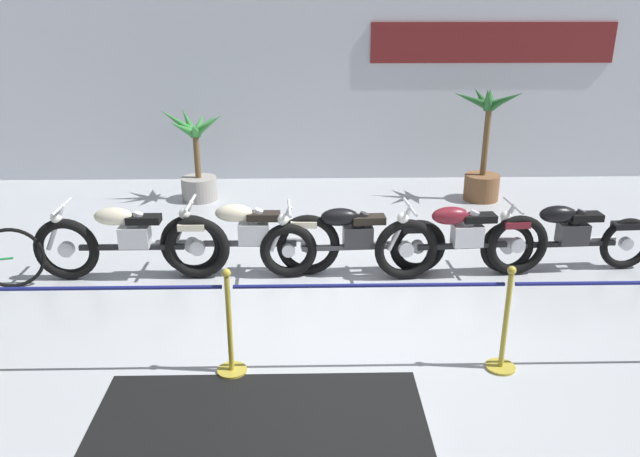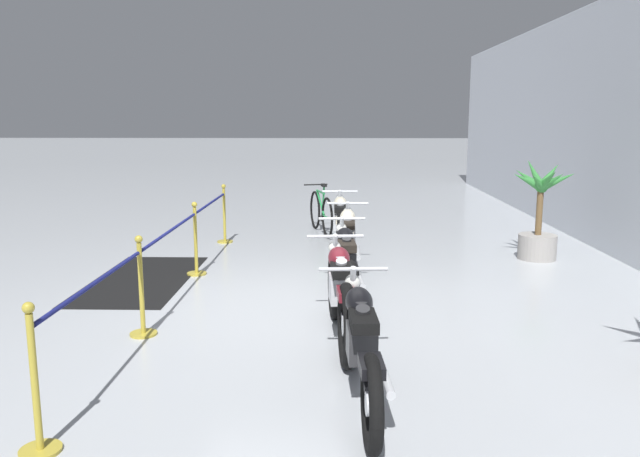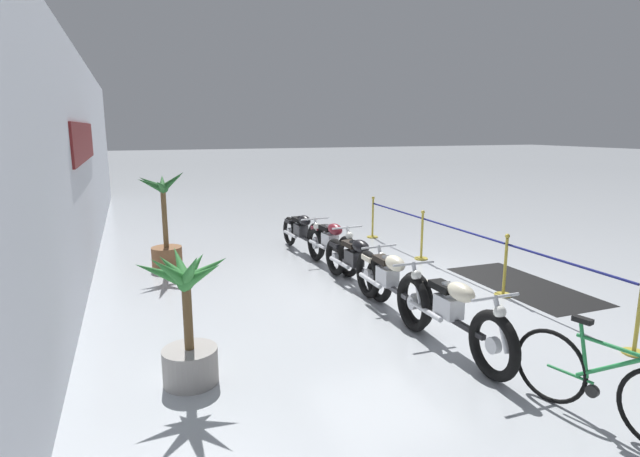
% 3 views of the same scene
% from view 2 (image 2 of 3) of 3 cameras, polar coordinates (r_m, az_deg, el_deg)
% --- Properties ---
extents(ground_plane, '(120.00, 120.00, 0.00)m').
position_cam_2_polar(ground_plane, '(7.71, -2.50, -6.69)').
color(ground_plane, '#B2B7BC').
extents(motorcycle_cream_0, '(2.38, 0.62, 0.97)m').
position_cam_2_polar(motorcycle_cream_0, '(10.26, 1.88, 0.35)').
color(motorcycle_cream_0, black).
rests_on(motorcycle_cream_0, ground).
extents(motorcycle_cream_1, '(2.23, 0.62, 0.97)m').
position_cam_2_polar(motorcycle_cream_1, '(8.85, 2.54, -1.23)').
color(motorcycle_cream_1, black).
rests_on(motorcycle_cream_1, ground).
extents(motorcycle_black_2, '(2.33, 0.62, 0.93)m').
position_cam_2_polar(motorcycle_black_2, '(7.60, 2.39, -3.37)').
color(motorcycle_black_2, black).
rests_on(motorcycle_black_2, ground).
extents(motorcycle_maroon_3, '(2.19, 0.62, 0.97)m').
position_cam_2_polar(motorcycle_maroon_3, '(6.30, 1.87, -5.95)').
color(motorcycle_maroon_3, black).
rests_on(motorcycle_maroon_3, ground).
extents(motorcycle_black_4, '(2.23, 0.62, 0.92)m').
position_cam_2_polar(motorcycle_black_4, '(5.02, 3.77, -10.51)').
color(motorcycle_black_4, black).
rests_on(motorcycle_black_4, ground).
extents(bicycle, '(1.74, 0.60, 0.99)m').
position_cam_2_polar(bicycle, '(12.10, 0.09, 1.47)').
color(bicycle, black).
rests_on(bicycle, ground).
extents(potted_palm_left_of_row, '(1.06, 1.01, 1.61)m').
position_cam_2_polar(potted_palm_left_of_row, '(10.43, 19.40, 1.01)').
color(potted_palm_left_of_row, gray).
rests_on(potted_palm_left_of_row, ground).
extents(stanchion_far_left, '(7.27, 0.28, 1.05)m').
position_cam_2_polar(stanchion_far_left, '(9.04, -11.33, 0.17)').
color(stanchion_far_left, gold).
rests_on(stanchion_far_left, ground).
extents(stanchion_mid_left, '(0.28, 0.28, 1.05)m').
position_cam_2_polar(stanchion_mid_left, '(9.09, -11.27, -1.95)').
color(stanchion_mid_left, gold).
rests_on(stanchion_mid_left, ground).
extents(stanchion_mid_right, '(0.28, 0.28, 1.05)m').
position_cam_2_polar(stanchion_mid_right, '(6.72, -15.97, -6.46)').
color(stanchion_mid_right, gold).
rests_on(stanchion_mid_right, ground).
extents(stanchion_far_right, '(0.28, 0.28, 1.05)m').
position_cam_2_polar(stanchion_far_right, '(4.71, -24.50, -14.29)').
color(stanchion_far_right, gold).
rests_on(stanchion_far_right, ground).
extents(floor_banner, '(2.78, 1.30, 0.01)m').
position_cam_2_polar(floor_banner, '(9.06, -15.96, -4.47)').
color(floor_banner, black).
rests_on(floor_banner, ground).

